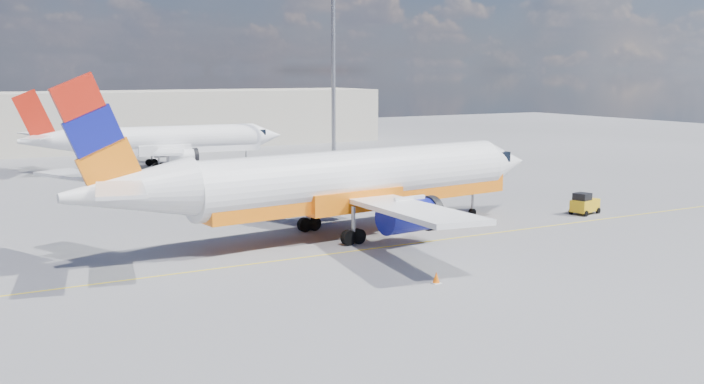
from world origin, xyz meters
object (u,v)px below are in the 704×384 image
main_jet (343,182)px  traffic_cone (436,278)px  second_jet (162,141)px  gse_tug (584,204)px

main_jet → traffic_cone: main_jet is taller
main_jet → traffic_cone: (-1.48, -12.79, -3.34)m
second_jet → main_jet: bearing=-85.4°
main_jet → gse_tug: 20.28m
second_jet → gse_tug: size_ratio=11.44×
second_jet → traffic_cone: (-1.42, -55.49, -2.70)m
main_jet → second_jet: main_jet is taller
main_jet → traffic_cone: bearing=-103.0°
main_jet → traffic_cone: size_ratio=58.09×
second_jet → gse_tug: 49.12m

